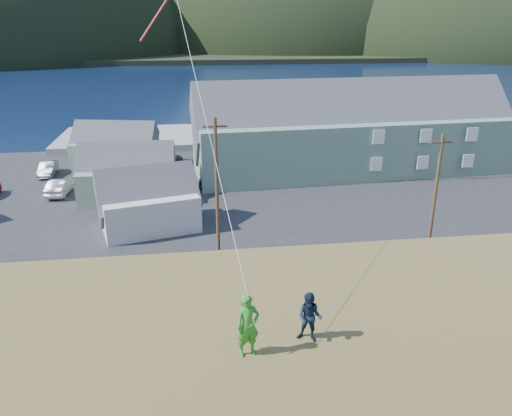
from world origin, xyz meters
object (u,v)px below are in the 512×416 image
Objects in this scene: wharf at (155,138)px; shed_palegreen_far at (115,146)px; shed_palegreen_near at (127,174)px; shed_white at (148,201)px; kite_flyer_green at (248,326)px; kite_flyer_navy at (310,317)px; lodge at (353,130)px.

shed_palegreen_far is (-3.68, -12.90, 1.98)m from wharf.
shed_white is at bearing -70.63° from shed_palegreen_near.
kite_flyer_green reaches higher than shed_palegreen_far.
shed_palegreen_near is 1.03× the size of shed_white.
shed_palegreen_near is at bearing 86.11° from kite_flyer_green.
shed_white is 27.74m from kite_flyer_navy.
shed_palegreen_near is 11.97m from shed_palegreen_far.
kite_flyer_green reaches higher than kite_flyer_navy.
shed_palegreen_near is 6.09× the size of kite_flyer_navy.
wharf is 2.96× the size of shed_white.
kite_flyer_green is 1.85m from kite_flyer_navy.
shed_palegreen_far reaches higher than shed_white.
shed_palegreen_far is (-2.54, 11.70, -0.01)m from shed_palegreen_near.
shed_palegreen_far is at bearing 86.24° from kite_flyer_green.
shed_white reaches higher than wharf.
shed_white is at bearing -87.70° from wharf.
shed_palegreen_far is at bearing -105.92° from wharf.
lodge is at bearing 16.38° from shed_palegreen_near.
wharf is at bearing 80.21° from kite_flyer_green.
lodge reaches higher than kite_flyer_navy.
kite_flyer_navy reaches higher than wharf.
kite_flyer_navy is at bearing -3.09° from kite_flyer_green.
shed_palegreen_far is 6.93× the size of kite_flyer_navy.
kite_flyer_green is (-16.54, -40.66, 3.41)m from lodge.
wharf is at bearing 124.20° from kite_flyer_navy.
shed_palegreen_near is 8.22m from shed_white.
shed_white is 27.78m from kite_flyer_green.
shed_palegreen_far is at bearing 130.70° from kite_flyer_navy.
shed_white is at bearing 130.54° from kite_flyer_navy.
kite_flyer_navy reaches higher than shed_white.
shed_palegreen_near reaches higher than shed_white.
wharf is at bearing 86.57° from shed_palegreen_far.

